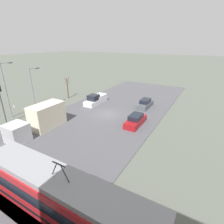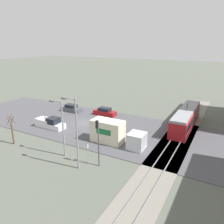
{
  "view_description": "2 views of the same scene",
  "coord_description": "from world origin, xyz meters",
  "px_view_note": "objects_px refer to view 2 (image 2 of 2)",
  "views": [
    {
      "loc": [
        -14.36,
        23.2,
        11.44
      ],
      "look_at": [
        -4.15,
        5.44,
        3.19
      ],
      "focal_mm": 28.0,
      "sensor_mm": 36.0,
      "label": 1
    },
    {
      "loc": [
        31.04,
        23.2,
        14.43
      ],
      "look_at": [
        -1.19,
        5.54,
        2.68
      ],
      "focal_mm": 35.0,
      "sensor_mm": 36.0,
      "label": 2
    }
  ],
  "objects_px": {
    "pickup_truck": "(51,124)",
    "sedan_car_1": "(105,112)",
    "no_parking_sign": "(88,152)",
    "street_tree": "(12,131)",
    "light_rail_tram": "(186,118)",
    "sedan_car_0": "(71,109)",
    "street_lamp_near_crossing": "(75,130)",
    "traffic_light_pole": "(98,137)",
    "street_lamp_mid_block": "(62,125)",
    "box_truck": "(114,133)"
  },
  "relations": [
    {
      "from": "light_rail_tram",
      "to": "pickup_truck",
      "type": "relative_size",
      "value": 2.51
    },
    {
      "from": "street_tree",
      "to": "street_lamp_mid_block",
      "type": "height_order",
      "value": "street_lamp_mid_block"
    },
    {
      "from": "pickup_truck",
      "to": "sedan_car_0",
      "type": "relative_size",
      "value": 1.2
    },
    {
      "from": "box_truck",
      "to": "no_parking_sign",
      "type": "distance_m",
      "value": 6.37
    },
    {
      "from": "sedan_car_0",
      "to": "traffic_light_pole",
      "type": "xyz_separation_m",
      "value": [
        15.68,
        16.81,
        3.03
      ]
    },
    {
      "from": "pickup_truck",
      "to": "sedan_car_0",
      "type": "height_order",
      "value": "pickup_truck"
    },
    {
      "from": "sedan_car_0",
      "to": "no_parking_sign",
      "type": "bearing_deg",
      "value": 44.29
    },
    {
      "from": "box_truck",
      "to": "street_lamp_mid_block",
      "type": "xyz_separation_m",
      "value": [
        6.42,
        -4.24,
        2.75
      ]
    },
    {
      "from": "pickup_truck",
      "to": "no_parking_sign",
      "type": "bearing_deg",
      "value": 62.55
    },
    {
      "from": "sedan_car_1",
      "to": "street_tree",
      "type": "height_order",
      "value": "street_tree"
    },
    {
      "from": "box_truck",
      "to": "sedan_car_0",
      "type": "relative_size",
      "value": 1.78
    },
    {
      "from": "street_tree",
      "to": "no_parking_sign",
      "type": "relative_size",
      "value": 1.86
    },
    {
      "from": "sedan_car_0",
      "to": "street_lamp_near_crossing",
      "type": "distance_m",
      "value": 23.2
    },
    {
      "from": "light_rail_tram",
      "to": "sedan_car_0",
      "type": "bearing_deg",
      "value": -83.69
    },
    {
      "from": "pickup_truck",
      "to": "street_lamp_mid_block",
      "type": "distance_m",
      "value": 11.33
    },
    {
      "from": "no_parking_sign",
      "to": "sedan_car_1",
      "type": "bearing_deg",
      "value": -155.84
    },
    {
      "from": "pickup_truck",
      "to": "street_lamp_near_crossing",
      "type": "xyz_separation_m",
      "value": [
        8.11,
        12.0,
        4.16
      ]
    },
    {
      "from": "box_truck",
      "to": "street_lamp_near_crossing",
      "type": "bearing_deg",
      "value": -5.53
    },
    {
      "from": "street_lamp_near_crossing",
      "to": "no_parking_sign",
      "type": "xyz_separation_m",
      "value": [
        -1.63,
        0.47,
        -3.46
      ]
    },
    {
      "from": "pickup_truck",
      "to": "sedan_car_1",
      "type": "relative_size",
      "value": 1.19
    },
    {
      "from": "pickup_truck",
      "to": "sedan_car_1",
      "type": "distance_m",
      "value": 11.58
    },
    {
      "from": "pickup_truck",
      "to": "sedan_car_1",
      "type": "xyz_separation_m",
      "value": [
        -10.52,
        4.85,
        -0.07
      ]
    },
    {
      "from": "box_truck",
      "to": "sedan_car_1",
      "type": "xyz_separation_m",
      "value": [
        -10.64,
        -7.93,
        -0.91
      ]
    },
    {
      "from": "sedan_car_1",
      "to": "traffic_light_pole",
      "type": "bearing_deg",
      "value": -151.76
    },
    {
      "from": "sedan_car_0",
      "to": "traffic_light_pole",
      "type": "distance_m",
      "value": 23.18
    },
    {
      "from": "traffic_light_pole",
      "to": "no_parking_sign",
      "type": "bearing_deg",
      "value": -89.64
    },
    {
      "from": "light_rail_tram",
      "to": "street_lamp_mid_block",
      "type": "height_order",
      "value": "street_lamp_mid_block"
    },
    {
      "from": "traffic_light_pole",
      "to": "street_lamp_near_crossing",
      "type": "height_order",
      "value": "street_lamp_near_crossing"
    },
    {
      "from": "street_lamp_near_crossing",
      "to": "no_parking_sign",
      "type": "height_order",
      "value": "street_lamp_near_crossing"
    },
    {
      "from": "street_lamp_mid_block",
      "to": "no_parking_sign",
      "type": "distance_m",
      "value": 4.88
    },
    {
      "from": "sedan_car_0",
      "to": "street_lamp_mid_block",
      "type": "distance_m",
      "value": 19.76
    },
    {
      "from": "sedan_car_1",
      "to": "street_lamp_near_crossing",
      "type": "distance_m",
      "value": 20.41
    },
    {
      "from": "box_truck",
      "to": "street_tree",
      "type": "height_order",
      "value": "street_tree"
    },
    {
      "from": "no_parking_sign",
      "to": "box_truck",
      "type": "bearing_deg",
      "value": 177.27
    },
    {
      "from": "pickup_truck",
      "to": "street_tree",
      "type": "relative_size",
      "value": 1.21
    },
    {
      "from": "box_truck",
      "to": "pickup_truck",
      "type": "xyz_separation_m",
      "value": [
        -0.12,
        -12.78,
        -0.83
      ]
    },
    {
      "from": "light_rail_tram",
      "to": "traffic_light_pole",
      "type": "relative_size",
      "value": 2.38
    },
    {
      "from": "street_tree",
      "to": "street_lamp_mid_block",
      "type": "distance_m",
      "value": 9.15
    },
    {
      "from": "light_rail_tram",
      "to": "traffic_light_pole",
      "type": "xyz_separation_m",
      "value": [
        18.28,
        -6.73,
        2.14
      ]
    },
    {
      "from": "sedan_car_0",
      "to": "sedan_car_1",
      "type": "xyz_separation_m",
      "value": [
        -1.31,
        7.68,
        0.0
      ]
    },
    {
      "from": "street_tree",
      "to": "light_rail_tram",
      "type": "bearing_deg",
      "value": 132.51
    },
    {
      "from": "light_rail_tram",
      "to": "box_truck",
      "type": "height_order",
      "value": "light_rail_tram"
    },
    {
      "from": "sedan_car_1",
      "to": "pickup_truck",
      "type": "bearing_deg",
      "value": 155.27
    },
    {
      "from": "street_tree",
      "to": "sedan_car_1",
      "type": "bearing_deg",
      "value": 164.06
    },
    {
      "from": "box_truck",
      "to": "pickup_truck",
      "type": "height_order",
      "value": "box_truck"
    },
    {
      "from": "street_tree",
      "to": "street_lamp_near_crossing",
      "type": "height_order",
      "value": "street_lamp_near_crossing"
    },
    {
      "from": "sedan_car_1",
      "to": "no_parking_sign",
      "type": "distance_m",
      "value": 18.65
    },
    {
      "from": "street_lamp_mid_block",
      "to": "traffic_light_pole",
      "type": "bearing_deg",
      "value": 90.7
    },
    {
      "from": "box_truck",
      "to": "street_tree",
      "type": "distance_m",
      "value": 14.96
    },
    {
      "from": "light_rail_tram",
      "to": "street_lamp_near_crossing",
      "type": "height_order",
      "value": "street_lamp_near_crossing"
    }
  ]
}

